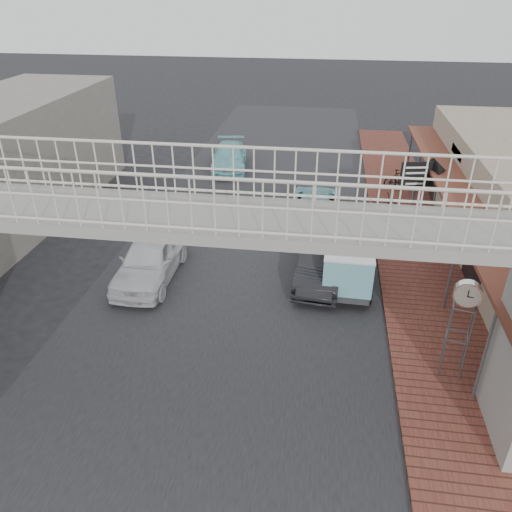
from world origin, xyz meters
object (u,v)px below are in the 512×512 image
(angkot_curb, at_px, (316,204))
(angkot_van, at_px, (348,255))
(motorcycle_far, at_px, (401,179))
(motorcycle_near, at_px, (379,204))
(arrow_sign, at_px, (438,175))
(white_hatchback, at_px, (150,258))
(dark_sedan, at_px, (322,261))
(street_clock, at_px, (467,298))
(angkot_far, at_px, (229,157))

(angkot_curb, xyz_separation_m, angkot_van, (1.30, -5.43, 0.47))
(angkot_van, xyz_separation_m, motorcycle_far, (2.82, 9.33, -0.51))
(motorcycle_near, distance_m, motorcycle_far, 3.54)
(angkot_curb, xyz_separation_m, arrow_sign, (4.63, -1.47, 2.13))
(motorcycle_far, bearing_deg, white_hatchback, 128.11)
(white_hatchback, distance_m, dark_sedan, 6.08)
(street_clock, bearing_deg, white_hatchback, 172.24)
(angkot_far, bearing_deg, motorcycle_near, -42.37)
(angkot_far, bearing_deg, white_hatchback, -100.02)
(motorcycle_near, bearing_deg, angkot_van, 150.71)
(angkot_far, bearing_deg, motorcycle_far, -20.96)
(motorcycle_far, bearing_deg, arrow_sign, 178.02)
(dark_sedan, relative_size, angkot_far, 0.95)
(angkot_curb, distance_m, motorcycle_near, 2.87)
(white_hatchback, distance_m, angkot_van, 6.93)
(motorcycle_far, xyz_separation_m, street_clock, (-0.12, -13.65, 1.85))
(dark_sedan, distance_m, street_clock, 6.03)
(street_clock, bearing_deg, angkot_curb, 125.85)
(angkot_curb, bearing_deg, street_clock, 113.57)
(dark_sedan, bearing_deg, motorcycle_near, 73.44)
(angkot_curb, height_order, street_clock, street_clock)
(white_hatchback, distance_m, angkot_curb, 8.21)
(angkot_curb, xyz_separation_m, motorcycle_near, (2.80, 0.62, -0.09))
(dark_sedan, distance_m, angkot_curb, 5.23)
(dark_sedan, bearing_deg, arrow_sign, 47.25)
(dark_sedan, height_order, motorcycle_far, dark_sedan)
(angkot_far, xyz_separation_m, arrow_sign, (9.71, -7.56, 2.12))
(angkot_van, bearing_deg, street_clock, -56.36)
(angkot_van, relative_size, motorcycle_near, 2.12)
(dark_sedan, distance_m, angkot_far, 12.57)
(motorcycle_near, relative_size, motorcycle_far, 1.01)
(white_hatchback, bearing_deg, dark_sedan, 7.32)
(white_hatchback, relative_size, angkot_far, 0.99)
(dark_sedan, relative_size, motorcycle_near, 2.50)
(angkot_curb, distance_m, motorcycle_far, 5.67)
(angkot_van, bearing_deg, motorcycle_far, 74.83)
(angkot_far, height_order, motorcycle_near, angkot_far)
(motorcycle_near, height_order, street_clock, street_clock)
(motorcycle_near, distance_m, street_clock, 10.60)
(angkot_van, bearing_deg, motorcycle_near, 77.69)
(angkot_curb, relative_size, arrow_sign, 1.40)
(white_hatchback, distance_m, street_clock, 10.43)
(angkot_van, bearing_deg, angkot_curb, 105.08)
(motorcycle_far, bearing_deg, angkot_far, 69.16)
(angkot_far, relative_size, arrow_sign, 1.37)
(white_hatchback, bearing_deg, motorcycle_near, 38.06)
(white_hatchback, relative_size, arrow_sign, 1.36)
(angkot_curb, height_order, angkot_van, angkot_van)
(dark_sedan, relative_size, arrow_sign, 1.30)
(angkot_curb, height_order, arrow_sign, arrow_sign)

